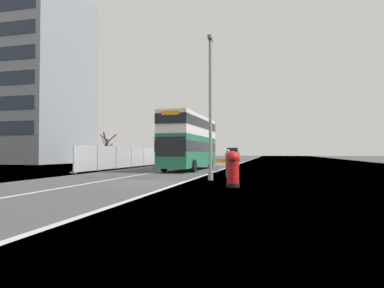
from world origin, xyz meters
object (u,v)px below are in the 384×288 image
object	(u,v)px
double_decker_bus	(190,141)
roadworks_barrier	(228,164)
red_pillar_postbox	(233,167)
pedestrian_at_kerb	(228,163)
car_receding_mid	(233,155)
car_oncoming_near	(188,156)
lamppost_foreground	(210,112)

from	to	relation	value
double_decker_bus	roadworks_barrier	bearing A→B (deg)	-40.29
red_pillar_postbox	pedestrian_at_kerb	xyz separation A→B (m)	(-0.98, 5.57, -0.00)
double_decker_bus	red_pillar_postbox	xyz separation A→B (m)	(5.49, -13.60, -1.68)
roadworks_barrier	car_receding_mid	bearing A→B (deg)	96.09
car_receding_mid	pedestrian_at_kerb	size ratio (longest dim) A/B	2.18
roadworks_barrier	car_receding_mid	world-z (taller)	car_receding_mid
pedestrian_at_kerb	double_decker_bus	bearing A→B (deg)	119.38
double_decker_bus	car_oncoming_near	size ratio (longest dim) A/B	2.83
red_pillar_postbox	car_oncoming_near	xyz separation A→B (m)	(-10.09, 30.37, 0.14)
red_pillar_postbox	car_receding_mid	distance (m)	40.29
lamppost_foreground	double_decker_bus	bearing A→B (deg)	110.46
lamppost_foreground	pedestrian_at_kerb	size ratio (longest dim) A/B	4.62
double_decker_bus	red_pillar_postbox	bearing A→B (deg)	-68.00
roadworks_barrier	double_decker_bus	bearing A→B (deg)	139.71
lamppost_foreground	roadworks_barrier	bearing A→B (deg)	89.90
double_decker_bus	pedestrian_at_kerb	distance (m)	9.36
car_oncoming_near	car_receding_mid	bearing A→B (deg)	61.29
lamppost_foreground	roadworks_barrier	world-z (taller)	lamppost_foreground
roadworks_barrier	car_oncoming_near	world-z (taller)	car_oncoming_near
roadworks_barrier	pedestrian_at_kerb	size ratio (longest dim) A/B	1.03
double_decker_bus	car_receding_mid	world-z (taller)	double_decker_bus
lamppost_foreground	car_receding_mid	world-z (taller)	lamppost_foreground
lamppost_foreground	pedestrian_at_kerb	xyz separation A→B (m)	(0.69, 2.25, -2.96)
red_pillar_postbox	pedestrian_at_kerb	size ratio (longest dim) A/B	0.92
roadworks_barrier	car_oncoming_near	bearing A→B (deg)	112.84
roadworks_barrier	car_receding_mid	distance (m)	29.83
roadworks_barrier	pedestrian_at_kerb	world-z (taller)	pedestrian_at_kerb
double_decker_bus	roadworks_barrier	world-z (taller)	double_decker_bus
car_oncoming_near	pedestrian_at_kerb	xyz separation A→B (m)	(9.11, -24.80, -0.15)
roadworks_barrier	lamppost_foreground	bearing A→B (deg)	-90.10
car_oncoming_near	car_receding_mid	size ratio (longest dim) A/B	1.01
double_decker_bus	roadworks_barrier	distance (m)	5.38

